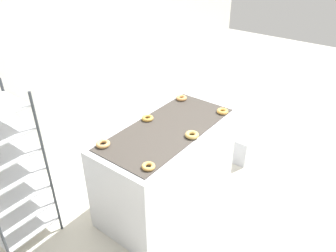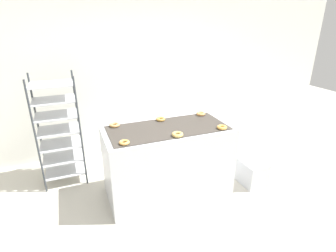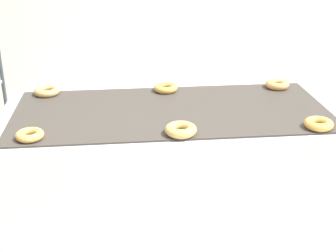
% 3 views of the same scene
% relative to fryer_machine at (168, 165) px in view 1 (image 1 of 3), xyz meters
% --- Properties ---
extents(ground_plane, '(14.00, 14.00, 0.00)m').
position_rel_fryer_machine_xyz_m(ground_plane, '(-0.00, -0.62, -0.47)').
color(ground_plane, beige).
extents(wall_back, '(8.00, 0.05, 2.80)m').
position_rel_fryer_machine_xyz_m(wall_back, '(-0.00, 1.50, 0.93)').
color(wall_back, silver).
rests_on(wall_back, ground_plane).
extents(fryer_machine, '(1.58, 0.75, 0.94)m').
position_rel_fryer_machine_xyz_m(fryer_machine, '(0.00, 0.00, 0.00)').
color(fryer_machine, '#B7BABF').
rests_on(fryer_machine, ground_plane).
extents(baking_rack_cart, '(0.56, 0.46, 1.53)m').
position_rel_fryer_machine_xyz_m(baking_rack_cart, '(-1.27, 0.81, 0.31)').
color(baking_rack_cart, '#33383D').
rests_on(baking_rack_cart, ground_plane).
extents(glaze_bin, '(0.30, 0.36, 0.34)m').
position_rel_fryer_machine_xyz_m(glaze_bin, '(1.17, -0.26, -0.30)').
color(glaze_bin, '#B7BABF').
rests_on(glaze_bin, ground_plane).
extents(donut_near_left, '(0.11, 0.11, 0.03)m').
position_rel_fryer_machine_xyz_m(donut_near_left, '(-0.60, -0.26, 0.49)').
color(donut_near_left, gold).
rests_on(donut_near_left, fryer_machine).
extents(donut_near_center, '(0.13, 0.13, 0.04)m').
position_rel_fryer_machine_xyz_m(donut_near_center, '(0.01, -0.28, 0.49)').
color(donut_near_center, tan).
rests_on(donut_near_center, fryer_machine).
extents(donut_near_right, '(0.12, 0.12, 0.04)m').
position_rel_fryer_machine_xyz_m(donut_near_right, '(0.60, -0.27, 0.49)').
color(donut_near_right, gold).
rests_on(donut_near_right, fryer_machine).
extents(donut_far_left, '(0.13, 0.13, 0.04)m').
position_rel_fryer_machine_xyz_m(donut_far_left, '(-0.60, 0.28, 0.49)').
color(donut_far_left, tan).
rests_on(donut_far_left, fryer_machine).
extents(donut_far_center, '(0.12, 0.12, 0.03)m').
position_rel_fryer_machine_xyz_m(donut_far_center, '(0.00, 0.27, 0.49)').
color(donut_far_center, gold).
rests_on(donut_far_center, fryer_machine).
extents(donut_far_right, '(0.12, 0.12, 0.04)m').
position_rel_fryer_machine_xyz_m(donut_far_right, '(0.59, 0.26, 0.49)').
color(donut_far_right, tan).
rests_on(donut_far_right, fryer_machine).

